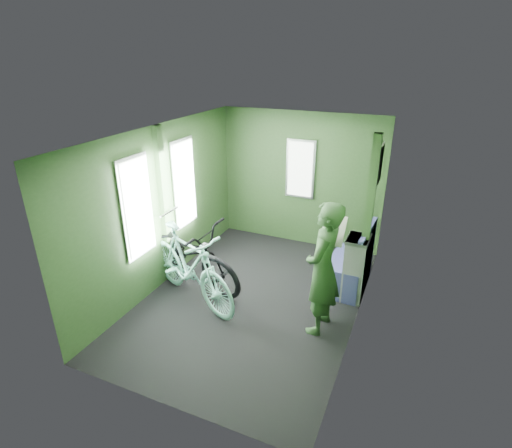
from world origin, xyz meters
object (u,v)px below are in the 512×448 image
at_px(bicycle_mint, 192,300).
at_px(waste_box, 355,269).
at_px(bench_seat, 349,269).
at_px(bicycle_black, 188,283).
at_px(passenger, 323,269).

bearing_deg(bicycle_mint, waste_box, -41.14).
xyz_separation_m(waste_box, bench_seat, (-0.11, 0.27, -0.18)).
bearing_deg(bench_seat, bicycle_mint, -143.89).
relative_size(bicycle_black, waste_box, 2.21).
bearing_deg(bench_seat, waste_box, -63.69).
distance_m(bicycle_black, bench_seat, 2.39).
bearing_deg(waste_box, bicycle_black, -165.84).
relative_size(passenger, bench_seat, 1.73).
relative_size(bicycle_black, passenger, 1.22).
height_order(bicycle_mint, bench_seat, bench_seat).
height_order(bicycle_black, bench_seat, bench_seat).
relative_size(bicycle_mint, bench_seat, 1.88).
distance_m(bicycle_mint, bench_seat, 2.28).
bearing_deg(bicycle_black, bench_seat, -53.41).
distance_m(bicycle_black, bicycle_mint, 0.48).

